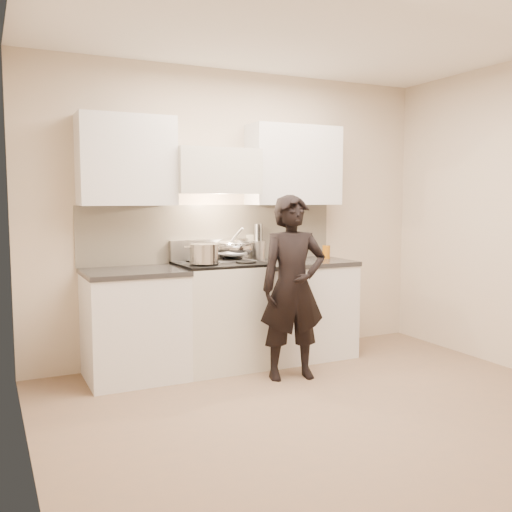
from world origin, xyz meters
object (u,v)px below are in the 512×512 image
at_px(counter_right, 301,308).
at_px(person, 293,287).
at_px(utensil_crock, 258,249).
at_px(stove, 221,314).
at_px(wok, 234,247).

height_order(counter_right, person, person).
xyz_separation_m(counter_right, utensil_crock, (-0.34, 0.24, 0.57)).
distance_m(stove, wok, 0.63).
bearing_deg(utensil_crock, person, -95.31).
relative_size(stove, person, 0.62).
xyz_separation_m(stove, person, (0.42, -0.57, 0.29)).
xyz_separation_m(wok, utensil_crock, (0.31, 0.11, -0.03)).
bearing_deg(utensil_crock, stove, -153.60).
height_order(counter_right, wok, wok).
relative_size(wok, person, 0.30).
distance_m(counter_right, person, 0.77).
xyz_separation_m(counter_right, wok, (-0.65, 0.13, 0.60)).
bearing_deg(counter_right, stove, -180.00).
distance_m(counter_right, utensil_crock, 0.70).
relative_size(utensil_crock, person, 0.22).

